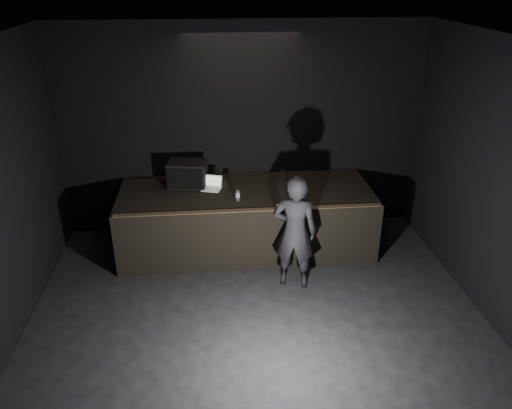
{
  "coord_description": "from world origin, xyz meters",
  "views": [
    {
      "loc": [
        -0.53,
        -4.46,
        4.2
      ],
      "look_at": [
        0.12,
        2.3,
        0.96
      ],
      "focal_mm": 35.0,
      "sensor_mm": 36.0,
      "label": 1
    }
  ],
  "objects_px": {
    "laptop": "(212,186)",
    "person": "(295,232)",
    "stage_riser": "(246,219)",
    "stage_monitor": "(187,174)",
    "beer_can": "(238,195)"
  },
  "relations": [
    {
      "from": "laptop",
      "to": "person",
      "type": "relative_size",
      "value": 0.21
    },
    {
      "from": "stage_riser",
      "to": "laptop",
      "type": "bearing_deg",
      "value": 165.18
    },
    {
      "from": "stage_riser",
      "to": "person",
      "type": "relative_size",
      "value": 2.35
    },
    {
      "from": "stage_monitor",
      "to": "laptop",
      "type": "height_order",
      "value": "stage_monitor"
    },
    {
      "from": "stage_riser",
      "to": "stage_monitor",
      "type": "xyz_separation_m",
      "value": [
        -0.92,
        0.3,
        0.7
      ]
    },
    {
      "from": "stage_monitor",
      "to": "laptop",
      "type": "relative_size",
      "value": 1.88
    },
    {
      "from": "laptop",
      "to": "person",
      "type": "bearing_deg",
      "value": -31.21
    },
    {
      "from": "stage_monitor",
      "to": "stage_riser",
      "type": "bearing_deg",
      "value": -9.14
    },
    {
      "from": "stage_monitor",
      "to": "laptop",
      "type": "distance_m",
      "value": 0.45
    },
    {
      "from": "stage_riser",
      "to": "laptop",
      "type": "height_order",
      "value": "laptop"
    },
    {
      "from": "stage_monitor",
      "to": "person",
      "type": "height_order",
      "value": "person"
    },
    {
      "from": "stage_monitor",
      "to": "person",
      "type": "relative_size",
      "value": 0.39
    },
    {
      "from": "beer_can",
      "to": "person",
      "type": "distance_m",
      "value": 1.13
    },
    {
      "from": "beer_can",
      "to": "person",
      "type": "xyz_separation_m",
      "value": [
        0.74,
        -0.82,
        -0.23
      ]
    },
    {
      "from": "stage_monitor",
      "to": "person",
      "type": "distance_m",
      "value": 2.13
    }
  ]
}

